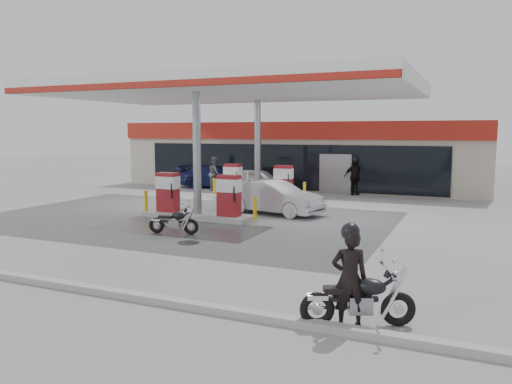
{
  "coord_description": "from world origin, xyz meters",
  "views": [
    {
      "loc": [
        10.05,
        -15.09,
        3.45
      ],
      "look_at": [
        2.62,
        1.84,
        1.2
      ],
      "focal_mm": 35.0,
      "sensor_mm": 36.0,
      "label": 1
    }
  ],
  "objects_px": {
    "biker_walking": "(354,177)",
    "pump_island_near": "(198,201)",
    "parked_car_left": "(217,176)",
    "biker_main": "(349,278)",
    "pump_island_far": "(258,186)",
    "main_motorcycle": "(360,300)",
    "hatchback_silver": "(274,197)",
    "attendant": "(215,173)",
    "parked_motorcycle": "(174,222)",
    "sedan_white": "(258,181)"
  },
  "relations": [
    {
      "from": "biker_walking",
      "to": "pump_island_near",
      "type": "bearing_deg",
      "value": -145.37
    },
    {
      "from": "biker_walking",
      "to": "parked_car_left",
      "type": "bearing_deg",
      "value": 146.0
    },
    {
      "from": "biker_main",
      "to": "parked_car_left",
      "type": "distance_m",
      "value": 22.49
    },
    {
      "from": "pump_island_far",
      "to": "main_motorcycle",
      "type": "distance_m",
      "value": 16.74
    },
    {
      "from": "pump_island_near",
      "to": "hatchback_silver",
      "type": "bearing_deg",
      "value": 42.61
    },
    {
      "from": "pump_island_near",
      "to": "main_motorcycle",
      "type": "relative_size",
      "value": 2.63
    },
    {
      "from": "attendant",
      "to": "biker_walking",
      "type": "distance_m",
      "value": 8.13
    },
    {
      "from": "biker_main",
      "to": "biker_walking",
      "type": "bearing_deg",
      "value": -103.65
    },
    {
      "from": "main_motorcycle",
      "to": "attendant",
      "type": "bearing_deg",
      "value": 101.31
    },
    {
      "from": "attendant",
      "to": "parked_car_left",
      "type": "xyz_separation_m",
      "value": [
        -0.53,
        1.2,
        -0.31
      ]
    },
    {
      "from": "main_motorcycle",
      "to": "parked_motorcycle",
      "type": "relative_size",
      "value": 1.12
    },
    {
      "from": "biker_main",
      "to": "sedan_white",
      "type": "distance_m",
      "value": 19.1
    },
    {
      "from": "pump_island_far",
      "to": "biker_walking",
      "type": "distance_m",
      "value": 5.6
    },
    {
      "from": "biker_walking",
      "to": "biker_main",
      "type": "bearing_deg",
      "value": -110.34
    },
    {
      "from": "pump_island_near",
      "to": "pump_island_far",
      "type": "distance_m",
      "value": 6.0
    },
    {
      "from": "sedan_white",
      "to": "attendant",
      "type": "relative_size",
      "value": 2.09
    },
    {
      "from": "pump_island_near",
      "to": "hatchback_silver",
      "type": "xyz_separation_m",
      "value": [
        2.39,
        2.2,
        -0.01
      ]
    },
    {
      "from": "pump_island_far",
      "to": "sedan_white",
      "type": "xyz_separation_m",
      "value": [
        -0.94,
        2.2,
        -0.01
      ]
    },
    {
      "from": "pump_island_near",
      "to": "main_motorcycle",
      "type": "bearing_deg",
      "value": -45.78
    },
    {
      "from": "sedan_white",
      "to": "pump_island_far",
      "type": "bearing_deg",
      "value": -159.68
    },
    {
      "from": "pump_island_near",
      "to": "attendant",
      "type": "distance_m",
      "value": 9.66
    },
    {
      "from": "attendant",
      "to": "pump_island_near",
      "type": "bearing_deg",
      "value": -179.22
    },
    {
      "from": "pump_island_near",
      "to": "parked_motorcycle",
      "type": "height_order",
      "value": "pump_island_near"
    },
    {
      "from": "biker_main",
      "to": "parked_motorcycle",
      "type": "bearing_deg",
      "value": -63.65
    },
    {
      "from": "sedan_white",
      "to": "pump_island_near",
      "type": "bearing_deg",
      "value": -176.25
    },
    {
      "from": "hatchback_silver",
      "to": "parked_motorcycle",
      "type": "bearing_deg",
      "value": 174.73
    },
    {
      "from": "pump_island_near",
      "to": "hatchback_silver",
      "type": "distance_m",
      "value": 3.25
    },
    {
      "from": "parked_car_left",
      "to": "attendant",
      "type": "bearing_deg",
      "value": -172.3
    },
    {
      "from": "pump_island_near",
      "to": "parked_car_left",
      "type": "distance_m",
      "value": 10.97
    },
    {
      "from": "sedan_white",
      "to": "attendant",
      "type": "bearing_deg",
      "value": 76.01
    },
    {
      "from": "pump_island_far",
      "to": "hatchback_silver",
      "type": "relative_size",
      "value": 1.21
    },
    {
      "from": "parked_motorcycle",
      "to": "attendant",
      "type": "relative_size",
      "value": 0.88
    },
    {
      "from": "parked_motorcycle",
      "to": "biker_walking",
      "type": "relative_size",
      "value": 0.87
    },
    {
      "from": "pump_island_far",
      "to": "sedan_white",
      "type": "relative_size",
      "value": 1.24
    },
    {
      "from": "attendant",
      "to": "hatchback_silver",
      "type": "distance_m",
      "value": 9.17
    },
    {
      "from": "biker_main",
      "to": "sedan_white",
      "type": "bearing_deg",
      "value": -87.66
    },
    {
      "from": "attendant",
      "to": "biker_main",
      "type": "bearing_deg",
      "value": -168.72
    },
    {
      "from": "sedan_white",
      "to": "attendant",
      "type": "height_order",
      "value": "attendant"
    },
    {
      "from": "main_motorcycle",
      "to": "biker_main",
      "type": "distance_m",
      "value": 0.45
    },
    {
      "from": "biker_main",
      "to": "parked_car_left",
      "type": "bearing_deg",
      "value": -81.84
    },
    {
      "from": "pump_island_near",
      "to": "sedan_white",
      "type": "xyz_separation_m",
      "value": [
        -0.94,
        8.2,
        -0.01
      ]
    },
    {
      "from": "main_motorcycle",
      "to": "pump_island_near",
      "type": "bearing_deg",
      "value": 110.23
    },
    {
      "from": "main_motorcycle",
      "to": "parked_car_left",
      "type": "relative_size",
      "value": 0.41
    },
    {
      "from": "pump_island_far",
      "to": "sedan_white",
      "type": "distance_m",
      "value": 2.39
    },
    {
      "from": "pump_island_far",
      "to": "main_motorcycle",
      "type": "bearing_deg",
      "value": -60.26
    },
    {
      "from": "biker_main",
      "to": "pump_island_near",
      "type": "bearing_deg",
      "value": -72.66
    },
    {
      "from": "main_motorcycle",
      "to": "hatchback_silver",
      "type": "relative_size",
      "value": 0.46
    },
    {
      "from": "pump_island_far",
      "to": "parked_car_left",
      "type": "distance_m",
      "value": 6.02
    },
    {
      "from": "pump_island_near",
      "to": "biker_main",
      "type": "bearing_deg",
      "value": -46.68
    },
    {
      "from": "pump_island_far",
      "to": "attendant",
      "type": "xyz_separation_m",
      "value": [
        -3.97,
        2.8,
        0.28
      ]
    }
  ]
}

